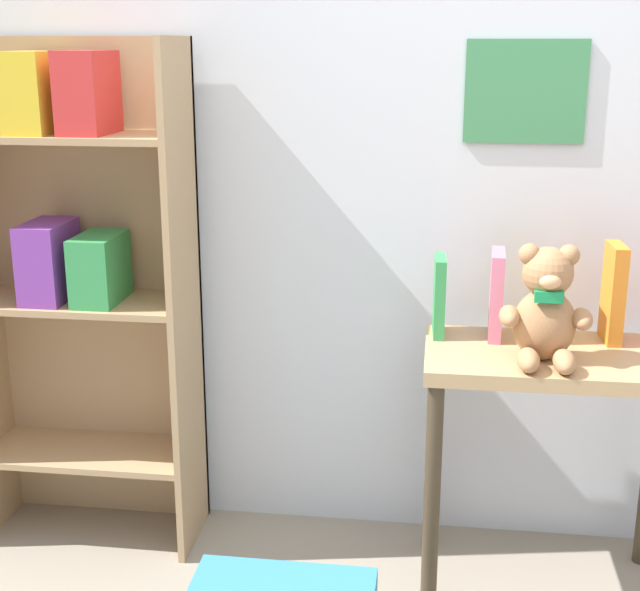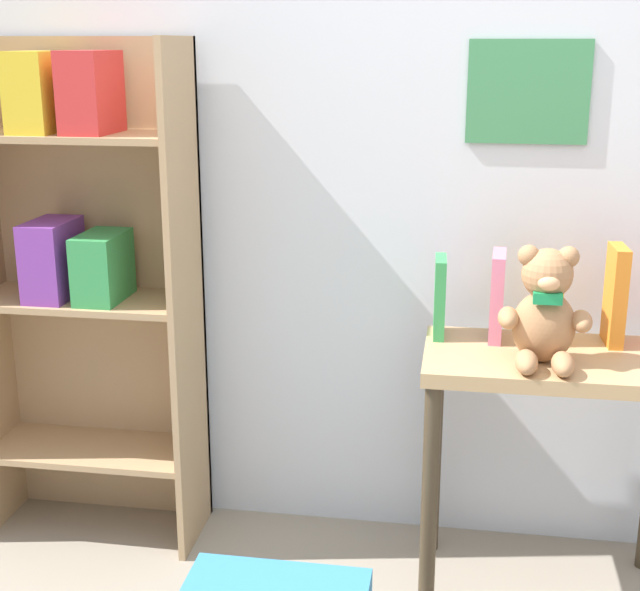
% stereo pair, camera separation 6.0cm
% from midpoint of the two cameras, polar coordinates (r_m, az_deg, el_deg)
% --- Properties ---
extents(wall_back, '(4.80, 0.07, 2.50)m').
position_cam_midpoint_polar(wall_back, '(2.39, 9.31, 12.79)').
color(wall_back, silver).
rests_on(wall_back, ground_plane).
extents(bookshelf_side, '(0.61, 0.28, 1.39)m').
position_cam_midpoint_polar(bookshelf_side, '(2.51, -14.18, 2.22)').
color(bookshelf_side, tan).
rests_on(bookshelf_side, ground_plane).
extents(display_table, '(0.63, 0.36, 0.65)m').
position_cam_midpoint_polar(display_table, '(2.27, 15.41, -6.56)').
color(display_table, tan).
rests_on(display_table, ground_plane).
extents(teddy_bear, '(0.21, 0.19, 0.28)m').
position_cam_midpoint_polar(teddy_bear, '(2.13, 14.99, -0.96)').
color(teddy_bear, '#A8754C').
rests_on(teddy_bear, display_table).
extents(book_standing_green, '(0.03, 0.12, 0.20)m').
position_cam_midpoint_polar(book_standing_green, '(2.28, 8.42, -0.09)').
color(book_standing_green, '#33934C').
rests_on(book_standing_green, display_table).
extents(book_standing_pink, '(0.04, 0.14, 0.22)m').
position_cam_midpoint_polar(book_standing_pink, '(2.29, 12.01, -0.02)').
color(book_standing_pink, '#D17093').
rests_on(book_standing_pink, display_table).
extents(book_standing_yellow, '(0.03, 0.12, 0.20)m').
position_cam_midpoint_polar(book_standing_yellow, '(2.31, 15.53, -0.37)').
color(book_standing_yellow, gold).
rests_on(book_standing_yellow, display_table).
extents(book_standing_orange, '(0.04, 0.12, 0.25)m').
position_cam_midpoint_polar(book_standing_orange, '(2.32, 19.09, 0.00)').
color(book_standing_orange, orange).
rests_on(book_standing_orange, display_table).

